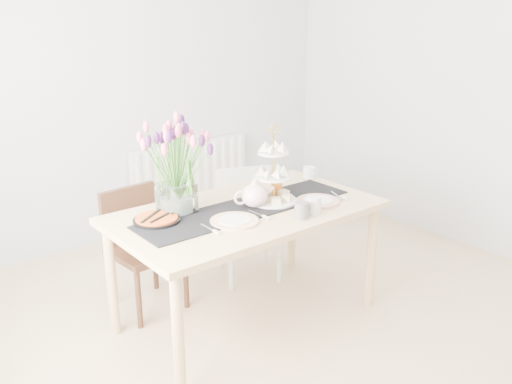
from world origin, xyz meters
TOP-DOWN VIEW (x-y plane):
  - room_shell at (0.00, 0.00)m, footprint 4.50×4.50m
  - radiator at (0.50, 2.19)m, footprint 1.20×0.08m
  - dining_table at (-0.18, 0.49)m, footprint 1.60×0.90m
  - chair_brown at (-0.60, 1.10)m, footprint 0.43×0.43m
  - chair_white at (0.24, 1.04)m, footprint 0.51×0.51m
  - table_runner at (-0.18, 0.49)m, footprint 1.40×0.35m
  - tulip_vase at (-0.54, 0.70)m, footprint 0.66×0.66m
  - cake_stand at (0.02, 0.48)m, footprint 0.30×0.30m
  - teapot at (-0.13, 0.48)m, footprint 0.30×0.26m
  - cream_jug at (0.56, 0.71)m, footprint 0.10×0.10m
  - tart_tin at (-0.71, 0.64)m, footprint 0.27×0.27m
  - mug_grey at (-0.03, 0.17)m, footprint 0.09×0.09m
  - mug_white at (0.08, 0.19)m, footprint 0.10×0.10m
  - mug_orange at (0.11, 0.55)m, footprint 0.10×0.10m
  - plate_left at (-0.37, 0.37)m, footprint 0.28×0.28m
  - plate_right at (0.24, 0.31)m, footprint 0.36×0.36m

SIDE VIEW (x-z plane):
  - radiator at x=0.50m, z-range 0.15..0.75m
  - chair_white at x=0.24m, z-range 0.06..0.84m
  - chair_brown at x=-0.60m, z-range 0.06..0.86m
  - dining_table at x=-0.18m, z-range 0.30..1.05m
  - table_runner at x=-0.18m, z-range 0.75..0.76m
  - plate_right at x=0.24m, z-range 0.75..0.76m
  - plate_left at x=-0.37m, z-range 0.75..0.76m
  - tart_tin at x=-0.71m, z-range 0.75..0.78m
  - cream_jug at x=0.56m, z-range 0.75..0.83m
  - mug_orange at x=0.11m, z-range 0.75..0.84m
  - mug_grey at x=-0.03m, z-range 0.75..0.85m
  - mug_white at x=0.08m, z-range 0.75..0.85m
  - teapot at x=-0.13m, z-range 0.75..0.91m
  - cake_stand at x=0.02m, z-range 0.66..1.09m
  - tulip_vase at x=-0.54m, z-range 0.83..1.40m
  - room_shell at x=0.00m, z-range -0.95..3.55m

